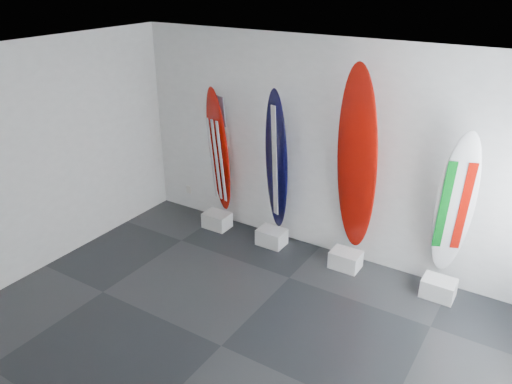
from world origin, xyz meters
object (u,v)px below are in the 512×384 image
Objects in this scene: surfboard_navy at (276,162)px; surfboard_italy at (455,206)px; surfboard_swiss at (357,162)px; surfboard_usa at (219,152)px.

surfboard_navy is 1.05× the size of surfboard_italy.
surfboard_navy is 1.20m from surfboard_swiss.
surfboard_navy is 2.42m from surfboard_italy.
surfboard_italy is at bearing 20.09° from surfboard_navy.
surfboard_swiss is at bearing 15.09° from surfboard_usa.
surfboard_swiss reaches higher than surfboard_navy.
surfboard_italy is at bearing 15.09° from surfboard_usa.
surfboard_usa is 0.96× the size of surfboard_navy.
surfboard_swiss is (2.17, 0.00, 0.28)m from surfboard_usa.
surfboard_swiss is 1.29× the size of surfboard_italy.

